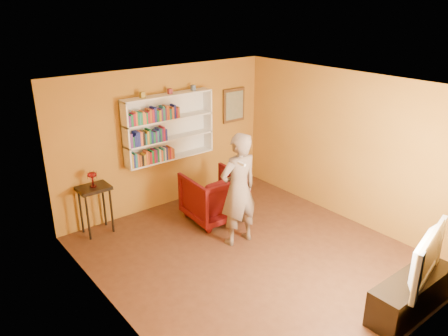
{
  "coord_description": "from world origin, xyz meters",
  "views": [
    {
      "loc": [
        -4.06,
        -4.39,
        3.84
      ],
      "look_at": [
        0.03,
        0.75,
        1.27
      ],
      "focal_mm": 35.0,
      "sensor_mm": 36.0,
      "label": 1
    }
  ],
  "objects_px": {
    "ruby_lustre": "(92,176)",
    "television": "(419,255)",
    "armchair": "(214,196)",
    "person": "(238,190)",
    "bookshelf": "(167,127)",
    "tv_cabinet": "(411,294)",
    "console_table": "(94,195)"
  },
  "relations": [
    {
      "from": "tv_cabinet",
      "to": "television",
      "type": "height_order",
      "value": "television"
    },
    {
      "from": "bookshelf",
      "to": "armchair",
      "type": "xyz_separation_m",
      "value": [
        0.3,
        -1.01,
        -1.14
      ]
    },
    {
      "from": "armchair",
      "to": "tv_cabinet",
      "type": "relative_size",
      "value": 0.7
    },
    {
      "from": "person",
      "to": "television",
      "type": "bearing_deg",
      "value": 105.68
    },
    {
      "from": "ruby_lustre",
      "to": "tv_cabinet",
      "type": "bearing_deg",
      "value": -62.55
    },
    {
      "from": "console_table",
      "to": "tv_cabinet",
      "type": "height_order",
      "value": "console_table"
    },
    {
      "from": "armchair",
      "to": "television",
      "type": "height_order",
      "value": "television"
    },
    {
      "from": "ruby_lustre",
      "to": "tv_cabinet",
      "type": "xyz_separation_m",
      "value": [
        2.34,
        -4.5,
        -0.8
      ]
    },
    {
      "from": "ruby_lustre",
      "to": "armchair",
      "type": "distance_m",
      "value": 2.17
    },
    {
      "from": "ruby_lustre",
      "to": "television",
      "type": "xyz_separation_m",
      "value": [
        2.34,
        -4.5,
        -0.21
      ]
    },
    {
      "from": "armchair",
      "to": "television",
      "type": "distance_m",
      "value": 3.7
    },
    {
      "from": "armchair",
      "to": "ruby_lustre",
      "type": "bearing_deg",
      "value": -20.27
    },
    {
      "from": "bookshelf",
      "to": "person",
      "type": "relative_size",
      "value": 0.94
    },
    {
      "from": "armchair",
      "to": "television",
      "type": "xyz_separation_m",
      "value": [
        0.44,
        -3.65,
        0.4
      ]
    },
    {
      "from": "bookshelf",
      "to": "person",
      "type": "bearing_deg",
      "value": -86.54
    },
    {
      "from": "armchair",
      "to": "tv_cabinet",
      "type": "xyz_separation_m",
      "value": [
        0.44,
        -3.65,
        -0.2
      ]
    },
    {
      "from": "console_table",
      "to": "ruby_lustre",
      "type": "bearing_deg",
      "value": 153.43
    },
    {
      "from": "person",
      "to": "armchair",
      "type": "bearing_deg",
      "value": -98.67
    },
    {
      "from": "armchair",
      "to": "person",
      "type": "relative_size",
      "value": 0.52
    },
    {
      "from": "person",
      "to": "ruby_lustre",
      "type": "bearing_deg",
      "value": -43.06
    },
    {
      "from": "ruby_lustre",
      "to": "armchair",
      "type": "xyz_separation_m",
      "value": [
        1.9,
        -0.85,
        -0.61
      ]
    },
    {
      "from": "ruby_lustre",
      "to": "person",
      "type": "relative_size",
      "value": 0.14
    },
    {
      "from": "tv_cabinet",
      "to": "television",
      "type": "distance_m",
      "value": 0.6
    },
    {
      "from": "person",
      "to": "console_table",
      "type": "bearing_deg",
      "value": -43.06
    },
    {
      "from": "tv_cabinet",
      "to": "console_table",
      "type": "bearing_deg",
      "value": 117.45
    },
    {
      "from": "bookshelf",
      "to": "television",
      "type": "xyz_separation_m",
      "value": [
        0.74,
        -4.66,
        -0.74
      ]
    },
    {
      "from": "ruby_lustre",
      "to": "armchair",
      "type": "relative_size",
      "value": 0.27
    },
    {
      "from": "console_table",
      "to": "person",
      "type": "relative_size",
      "value": 0.45
    },
    {
      "from": "person",
      "to": "tv_cabinet",
      "type": "height_order",
      "value": "person"
    },
    {
      "from": "television",
      "to": "tv_cabinet",
      "type": "bearing_deg",
      "value": 165.94
    },
    {
      "from": "bookshelf",
      "to": "tv_cabinet",
      "type": "relative_size",
      "value": 1.27
    },
    {
      "from": "ruby_lustre",
      "to": "person",
      "type": "xyz_separation_m",
      "value": [
        1.71,
        -1.76,
        -0.1
      ]
    }
  ]
}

